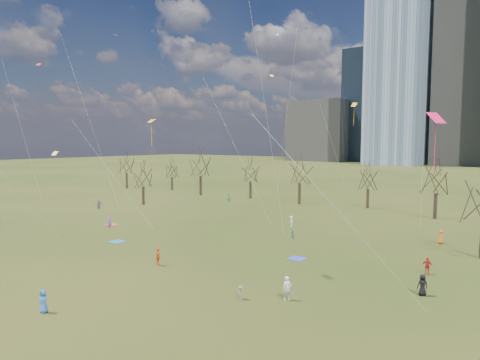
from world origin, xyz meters
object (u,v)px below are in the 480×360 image
Objects in this scene: person_1 at (287,288)px; person_4 at (158,257)px; blanket_crimson at (111,224)px; blanket_teal at (117,241)px; blanket_navy at (297,258)px; person_0 at (43,301)px.

person_1 is 1.07× the size of person_4.
blanket_crimson is 36.44m from person_1.
person_4 is (11.29, -3.84, 0.84)m from blanket_teal.
blanket_crimson is at bearing -179.61° from blanket_navy.
person_0 is 12.59m from person_4.
blanket_crimson is 31.80m from person_0.
person_4 reaches higher than blanket_teal.
blanket_navy and blanket_crimson have the same top height.
blanket_teal is 26.01m from person_1.
blanket_teal is 1.00× the size of blanket_crimson.
blanket_navy is at bearing 16.83° from blanket_teal.
person_1 is at bearing -16.29° from blanket_crimson.
person_1 is (12.31, 12.08, 0.10)m from person_0.
blanket_crimson is at bearing 147.03° from blanket_teal.
blanket_teal is 11.10m from blanket_crimson.
blanket_teal is 0.99× the size of person_0.
blanket_teal is at bearing -163.17° from blanket_navy.
person_0 is 0.89× the size of person_1.
person_0 is at bearing 170.70° from person_1.
blanket_teal and blanket_crimson have the same top height.
person_4 reaches higher than blanket_navy.
person_1 reaches higher than blanket_crimson.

